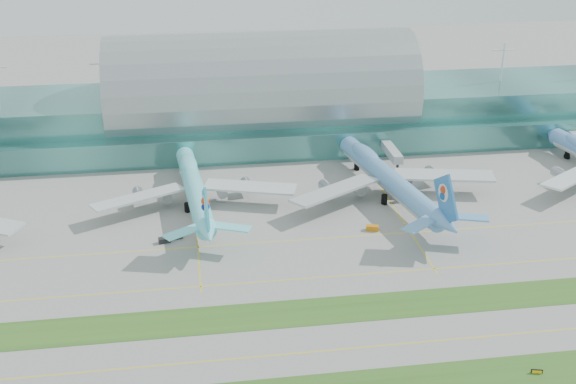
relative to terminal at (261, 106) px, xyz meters
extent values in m
plane|color=gray|center=(-0.01, -128.79, -14.23)|extent=(700.00, 700.00, 0.00)
cube|color=#3D7A75|center=(-0.01, 1.21, -4.23)|extent=(340.00, 42.00, 20.00)
cube|color=#3D7A75|center=(-0.01, -22.79, -9.23)|extent=(340.00, 8.00, 10.00)
ellipsoid|color=#9EA5A8|center=(-0.01, 1.21, 5.77)|extent=(340.00, 46.20, 16.17)
cylinder|color=white|center=(-0.01, 1.21, 13.77)|extent=(0.80, 0.80, 16.00)
cube|color=#B2B7B7|center=(-31.01, -33.79, -8.73)|extent=(3.50, 22.00, 3.00)
cylinder|color=black|center=(-31.01, -43.79, -12.23)|extent=(1.00, 1.00, 4.00)
cube|color=#B2B7B7|center=(43.99, -33.79, -8.73)|extent=(3.50, 22.00, 3.00)
cylinder|color=black|center=(43.99, -43.79, -12.23)|extent=(1.00, 1.00, 4.00)
cube|color=#2D591E|center=(-0.01, -126.79, -14.19)|extent=(420.00, 12.00, 0.08)
cube|color=yellow|center=(-0.01, -142.79, -14.22)|extent=(420.00, 0.35, 0.01)
cube|color=yellow|center=(-0.01, -110.79, -14.22)|extent=(420.00, 0.35, 0.01)
cube|color=yellow|center=(-0.01, -88.79, -14.22)|extent=(420.00, 0.35, 0.01)
cylinder|color=#6BE0ED|center=(-28.59, -60.18, -8.15)|extent=(11.36, 62.04, 6.17)
ellipsoid|color=#6BE0ED|center=(-30.05, -42.96, -6.46)|extent=(7.43, 19.20, 4.40)
cone|color=#6BE0ED|center=(-31.40, -27.04, -8.15)|extent=(6.57, 5.48, 6.17)
cone|color=#6BE0ED|center=(-25.64, -94.91, -6.96)|extent=(6.60, 9.42, 5.86)
cube|color=silver|center=(-46.28, -63.68, -8.55)|extent=(30.04, 20.18, 1.22)
cylinder|color=gray|center=(-42.27, -57.95, -10.64)|extent=(3.84, 5.74, 3.39)
cube|color=silver|center=(-10.56, -60.65, -8.55)|extent=(30.75, 15.98, 1.22)
cylinder|color=gray|center=(-15.48, -55.67, -10.64)|extent=(3.84, 5.74, 3.39)
cube|color=#2FB7D3|center=(-25.81, -92.93, -0.68)|extent=(1.70, 13.09, 14.35)
cylinder|color=white|center=(-25.90, -91.93, 0.81)|extent=(1.30, 4.84, 4.78)
cylinder|color=black|center=(-30.57, -36.81, -12.73)|extent=(1.79, 1.79, 2.99)
cylinder|color=black|center=(-31.23, -64.40, -12.73)|extent=(1.79, 1.79, 2.99)
cylinder|color=black|center=(-25.27, -63.90, -12.73)|extent=(1.79, 1.79, 2.99)
cylinder|color=#5D96CE|center=(35.14, -62.85, -7.55)|extent=(18.60, 68.04, 6.79)
ellipsoid|color=#5D96CE|center=(31.80, -44.13, -5.68)|extent=(9.97, 21.45, 4.84)
cone|color=#5D96CE|center=(28.72, -26.84, -7.55)|extent=(7.65, 6.58, 6.79)
cone|color=#5D96CE|center=(41.87, -100.59, -6.23)|extent=(8.08, 10.84, 6.45)
cube|color=silver|center=(16.12, -68.47, -7.98)|extent=(32.21, 24.45, 1.34)
cylinder|color=gray|center=(19.93, -61.78, -10.28)|extent=(4.72, 6.58, 3.72)
cube|color=silver|center=(54.93, -61.55, -7.98)|extent=(33.85, 14.84, 1.34)
cylinder|color=gray|center=(49.04, -56.59, -10.28)|extent=(4.72, 6.58, 3.72)
cube|color=#296EB8|center=(41.49, -98.43, 0.67)|extent=(3.17, 14.29, 15.79)
cylinder|color=silver|center=(41.29, -97.35, 2.31)|extent=(1.89, 5.35, 5.26)
cylinder|color=black|center=(30.61, -37.45, -12.58)|extent=(1.97, 1.97, 3.29)
cylinder|color=black|center=(32.68, -67.74, -12.58)|extent=(1.97, 1.97, 3.29)
cylinder|color=black|center=(39.15, -66.59, -12.58)|extent=(1.97, 1.97, 3.29)
cone|color=#6497DC|center=(110.20, -27.97, -7.90)|extent=(7.28, 6.28, 6.43)
cube|color=silver|center=(98.60, -67.51, -8.31)|extent=(30.43, 23.35, 1.27)
cylinder|color=#94979C|center=(102.16, -61.14, -10.49)|extent=(4.52, 6.26, 3.53)
cylinder|color=black|center=(112.08, -38.01, -12.67)|extent=(1.87, 1.87, 3.11)
cube|color=black|center=(-38.21, -84.63, -13.45)|extent=(3.69, 2.56, 1.56)
cube|color=black|center=(-34.79, -82.48, -13.53)|extent=(3.98, 2.57, 1.39)
cube|color=#C26E0B|center=(24.12, -85.74, -13.44)|extent=(4.12, 2.85, 1.58)
cube|color=black|center=(49.61, -82.62, -13.49)|extent=(3.54, 1.85, 1.48)
cube|color=black|center=(42.34, -157.38, -13.70)|extent=(2.49, 0.86, 1.06)
cube|color=yellow|center=(42.30, -157.55, -13.70)|extent=(2.07, 0.57, 0.77)
cylinder|color=black|center=(41.50, -157.16, -13.99)|extent=(0.12, 0.12, 0.48)
cylinder|color=black|center=(43.18, -157.59, -13.99)|extent=(0.12, 0.12, 0.48)
camera|label=1|loc=(-29.27, -275.05, 85.39)|focal=45.00mm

